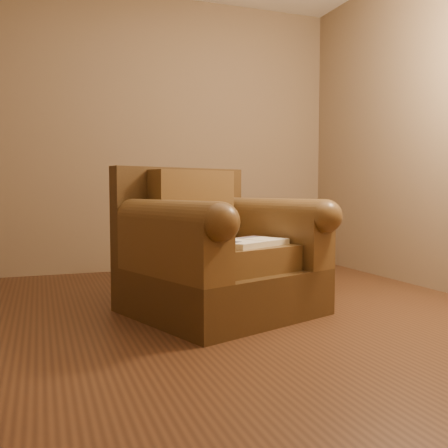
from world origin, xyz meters
name	(u,v)px	position (x,y,z in m)	size (l,w,h in m)	color
floor	(206,318)	(0.00, 0.00, 0.00)	(4.00, 4.00, 0.00)	#4E2E1A
room	(205,39)	(0.00, 0.00, 1.71)	(4.02, 4.02, 2.71)	#816A4F
armchair	(217,256)	(0.12, 0.14, 0.37)	(1.34, 1.31, 0.96)	#432E16
teddy_bear	(209,227)	(0.10, 0.23, 0.55)	(0.19, 0.21, 0.26)	#C7AA8B
guidebook	(249,243)	(0.26, -0.09, 0.48)	(0.55, 0.47, 0.04)	beige
side_table	(311,255)	(1.02, 0.46, 0.29)	(0.39, 0.39, 0.54)	#B88E32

